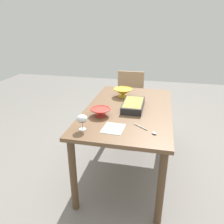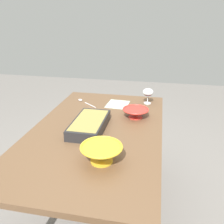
{
  "view_description": "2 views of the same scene",
  "coord_description": "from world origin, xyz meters",
  "px_view_note": "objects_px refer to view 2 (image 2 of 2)",
  "views": [
    {
      "loc": [
        -2.11,
        -0.29,
        1.62
      ],
      "look_at": [
        -0.21,
        0.13,
        0.8
      ],
      "focal_mm": 35.67,
      "sensor_mm": 36.0,
      "label": 1
    },
    {
      "loc": [
        1.39,
        0.38,
        1.49
      ],
      "look_at": [
        -0.14,
        0.08,
        0.83
      ],
      "focal_mm": 38.27,
      "sensor_mm": 36.0,
      "label": 2
    }
  ],
  "objects_px": {
    "serving_spoon": "(84,102)",
    "small_bowl": "(102,153)",
    "dining_table": "(97,141)",
    "mixing_bowl": "(136,112)",
    "napkin": "(118,104)",
    "casserole_dish": "(89,124)",
    "wine_glass": "(148,93)"
  },
  "relations": [
    {
      "from": "wine_glass",
      "to": "small_bowl",
      "type": "distance_m",
      "value": 0.93
    },
    {
      "from": "dining_table",
      "to": "small_bowl",
      "type": "height_order",
      "value": "small_bowl"
    },
    {
      "from": "mixing_bowl",
      "to": "napkin",
      "type": "height_order",
      "value": "mixing_bowl"
    },
    {
      "from": "dining_table",
      "to": "casserole_dish",
      "type": "distance_m",
      "value": 0.14
    },
    {
      "from": "mixing_bowl",
      "to": "small_bowl",
      "type": "height_order",
      "value": "small_bowl"
    },
    {
      "from": "dining_table",
      "to": "wine_glass",
      "type": "distance_m",
      "value": 0.66
    },
    {
      "from": "napkin",
      "to": "casserole_dish",
      "type": "bearing_deg",
      "value": -11.92
    },
    {
      "from": "serving_spoon",
      "to": "napkin",
      "type": "bearing_deg",
      "value": 91.84
    },
    {
      "from": "dining_table",
      "to": "small_bowl",
      "type": "distance_m",
      "value": 0.41
    },
    {
      "from": "napkin",
      "to": "small_bowl",
      "type": "bearing_deg",
      "value": 4.36
    },
    {
      "from": "small_bowl",
      "to": "napkin",
      "type": "height_order",
      "value": "small_bowl"
    },
    {
      "from": "mixing_bowl",
      "to": "serving_spoon",
      "type": "bearing_deg",
      "value": -115.96
    },
    {
      "from": "dining_table",
      "to": "napkin",
      "type": "xyz_separation_m",
      "value": [
        -0.48,
        0.06,
        0.1
      ]
    },
    {
      "from": "serving_spoon",
      "to": "small_bowl",
      "type": "bearing_deg",
      "value": 23.52
    },
    {
      "from": "casserole_dish",
      "to": "serving_spoon",
      "type": "relative_size",
      "value": 1.9
    },
    {
      "from": "wine_glass",
      "to": "mixing_bowl",
      "type": "height_order",
      "value": "wine_glass"
    },
    {
      "from": "dining_table",
      "to": "mixing_bowl",
      "type": "distance_m",
      "value": 0.36
    },
    {
      "from": "dining_table",
      "to": "casserole_dish",
      "type": "xyz_separation_m",
      "value": [
        0.01,
        -0.05,
        0.14
      ]
    },
    {
      "from": "napkin",
      "to": "wine_glass",
      "type": "bearing_deg",
      "value": 106.85
    },
    {
      "from": "dining_table",
      "to": "serving_spoon",
      "type": "bearing_deg",
      "value": -152.96
    },
    {
      "from": "casserole_dish",
      "to": "small_bowl",
      "type": "relative_size",
      "value": 1.78
    },
    {
      "from": "mixing_bowl",
      "to": "wine_glass",
      "type": "bearing_deg",
      "value": 167.63
    },
    {
      "from": "napkin",
      "to": "dining_table",
      "type": "bearing_deg",
      "value": -6.85
    },
    {
      "from": "serving_spoon",
      "to": "casserole_dish",
      "type": "bearing_deg",
      "value": 21.94
    },
    {
      "from": "dining_table",
      "to": "mixing_bowl",
      "type": "relative_size",
      "value": 7.55
    },
    {
      "from": "dining_table",
      "to": "serving_spoon",
      "type": "height_order",
      "value": "serving_spoon"
    },
    {
      "from": "small_bowl",
      "to": "napkin",
      "type": "relative_size",
      "value": 1.09
    },
    {
      "from": "mixing_bowl",
      "to": "napkin",
      "type": "distance_m",
      "value": 0.3
    },
    {
      "from": "dining_table",
      "to": "casserole_dish",
      "type": "bearing_deg",
      "value": -76.23
    },
    {
      "from": "small_bowl",
      "to": "serving_spoon",
      "type": "bearing_deg",
      "value": -156.48
    },
    {
      "from": "small_bowl",
      "to": "casserole_dish",
      "type": "bearing_deg",
      "value": -154.36
    },
    {
      "from": "dining_table",
      "to": "mixing_bowl",
      "type": "height_order",
      "value": "mixing_bowl"
    }
  ]
}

